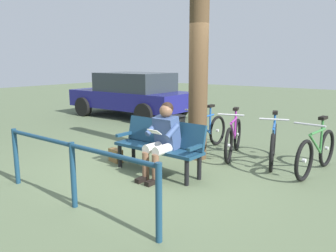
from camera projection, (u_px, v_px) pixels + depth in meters
name	position (u px, v px, depth m)	size (l,w,h in m)	color
ground_plane	(154.00, 170.00, 5.76)	(40.00, 40.00, 0.00)	#566647
bench	(160.00, 142.00, 5.57)	(1.62, 0.55, 0.87)	navy
person_reading	(163.00, 136.00, 5.30)	(0.50, 0.78, 1.20)	#334772
handbag	(116.00, 155.00, 6.21)	(0.30, 0.14, 0.24)	olive
tree_trunk	(198.00, 74.00, 6.17)	(0.36, 0.36, 3.21)	#4C3823
litter_bin	(177.00, 134.00, 6.82)	(0.37, 0.37, 0.76)	slate
bicycle_red	(316.00, 152.00, 5.53)	(0.48, 1.68, 0.94)	black
bicycle_orange	(273.00, 144.00, 6.07)	(0.63, 1.62, 0.94)	black
bicycle_green	(233.00, 138.00, 6.55)	(0.61, 1.63, 0.94)	black
bicycle_silver	(206.00, 133.00, 7.01)	(0.48, 1.68, 0.94)	black
railing_fence	(73.00, 163.00, 4.18)	(2.84, 0.14, 0.85)	navy
parked_car	(132.00, 94.00, 11.18)	(4.22, 2.06, 1.47)	navy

